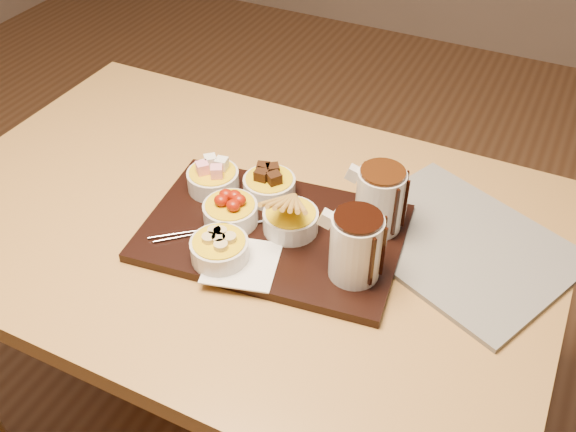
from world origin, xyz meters
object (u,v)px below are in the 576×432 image
at_px(pitcher_dark_chocolate, 356,247).
at_px(pitcher_milk_chocolate, 380,200).
at_px(dining_table, 238,254).
at_px(bowl_strawberries, 231,213).
at_px(newspaper, 459,243).
at_px(serving_board, 273,233).

bearing_deg(pitcher_dark_chocolate, pitcher_milk_chocolate, 85.60).
relative_size(dining_table, pitcher_dark_chocolate, 10.22).
distance_m(dining_table, bowl_strawberries, 0.14).
height_order(dining_table, bowl_strawberries, bowl_strawberries).
height_order(bowl_strawberries, newspaper, bowl_strawberries).
distance_m(pitcher_dark_chocolate, newspaper, 0.23).
distance_m(dining_table, newspaper, 0.43).
distance_m(bowl_strawberries, pitcher_dark_chocolate, 0.25).
bearing_deg(newspaper, bowl_strawberries, -136.57).
bearing_deg(newspaper, pitcher_dark_chocolate, -106.67).
height_order(serving_board, pitcher_milk_chocolate, pitcher_milk_chocolate).
xyz_separation_m(dining_table, pitcher_milk_chocolate, (0.26, 0.07, 0.18)).
bearing_deg(serving_board, dining_table, 160.91).
bearing_deg(pitcher_dark_chocolate, bowl_strawberries, 167.35).
bearing_deg(pitcher_dark_chocolate, serving_board, 160.02).
relative_size(serving_board, pitcher_dark_chocolate, 3.92).
bearing_deg(pitcher_dark_chocolate, newspaper, 42.46).
bearing_deg(bowl_strawberries, pitcher_milk_chocolate, 23.53).
height_order(bowl_strawberries, pitcher_dark_chocolate, pitcher_dark_chocolate).
xyz_separation_m(serving_board, bowl_strawberries, (-0.08, -0.01, 0.03)).
xyz_separation_m(dining_table, serving_board, (0.09, -0.02, 0.11)).
relative_size(dining_table, newspaper, 3.20).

